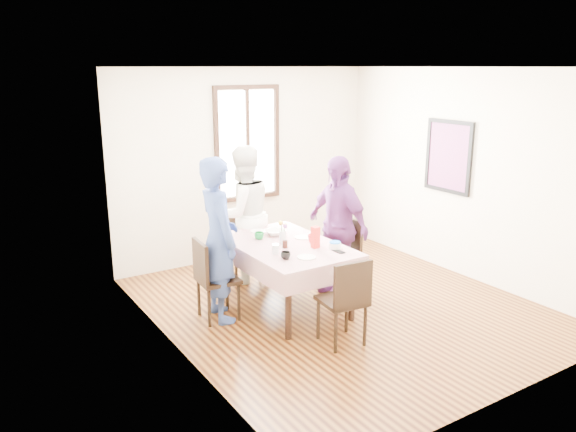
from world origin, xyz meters
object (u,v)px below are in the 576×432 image
object	(u,v)px
chair_right	(338,256)
chair_near	(342,300)
chair_left	(218,279)
dining_table	(286,276)
person_left	(218,240)
person_right	(337,225)
person_far	(242,214)
chair_far	(242,246)

from	to	relation	value
chair_right	chair_near	xyz separation A→B (m)	(-0.79, -1.09, 0.00)
chair_left	dining_table	bearing A→B (deg)	84.81
dining_table	person_left	xyz separation A→B (m)	(-0.77, 0.14, 0.53)
dining_table	person_right	bearing A→B (deg)	3.55
chair_near	person_right	xyz separation A→B (m)	(0.77, 1.09, 0.40)
chair_near	person_left	bearing A→B (deg)	128.68
chair_right	chair_near	distance (m)	1.35
dining_table	person_left	distance (m)	0.94
chair_right	person_left	distance (m)	1.62
chair_right	person_left	world-z (taller)	person_left
chair_near	person_far	size ratio (longest dim) A/B	0.52
chair_far	person_far	world-z (taller)	person_far
dining_table	person_right	distance (m)	0.90
chair_right	person_far	distance (m)	1.33
chair_far	chair_left	bearing A→B (deg)	52.46
chair_near	person_left	world-z (taller)	person_left
chair_far	person_right	world-z (taller)	person_right
chair_far	chair_near	distance (m)	2.09
chair_near	person_far	distance (m)	2.12
person_left	person_far	world-z (taller)	person_left
chair_right	person_left	bearing A→B (deg)	86.79
chair_near	person_left	xyz separation A→B (m)	(-0.77, 1.19, 0.45)
dining_table	chair_left	world-z (taller)	chair_left
chair_right	person_right	bearing A→B (deg)	90.29
person_left	chair_left	bearing A→B (deg)	96.72
chair_near	dining_table	bearing A→B (deg)	95.86
person_far	person_right	distance (m)	1.24
person_right	chair_near	bearing A→B (deg)	-38.30
chair_right	chair_near	size ratio (longest dim) A/B	1.00
chair_near	person_right	bearing A→B (deg)	60.82
chair_far	person_right	size ratio (longest dim) A/B	0.54
dining_table	chair_left	size ratio (longest dim) A/B	1.67
dining_table	person_right	xyz separation A→B (m)	(0.77, 0.05, 0.48)
dining_table	person_right	size ratio (longest dim) A/B	0.90
chair_near	person_right	world-z (taller)	person_right
chair_near	chair_right	bearing A→B (deg)	60.09
chair_right	person_right	size ratio (longest dim) A/B	0.54
dining_table	person_far	size ratio (longest dim) A/B	0.87
chair_right	chair_far	xyz separation A→B (m)	(-0.79, 1.00, 0.00)
dining_table	chair_far	bearing A→B (deg)	90.00
person_left	chair_near	bearing A→B (deg)	-140.46
chair_left	chair_near	bearing A→B (deg)	38.61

